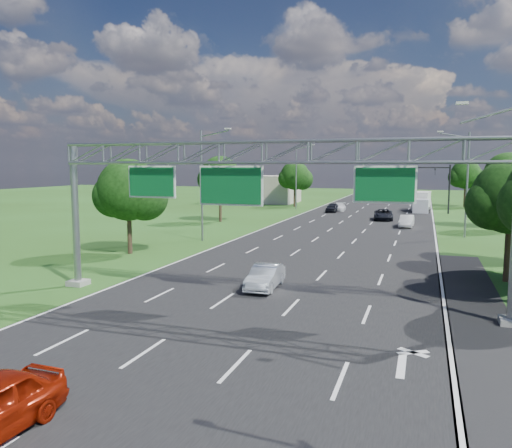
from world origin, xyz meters
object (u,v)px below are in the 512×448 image
at_px(box_truck, 421,202).
at_px(silver_sedan, 265,277).
at_px(sign_gantry, 266,165).
at_px(traffic_signal, 424,177).

bearing_deg(box_truck, silver_sedan, -92.86).
distance_m(sign_gantry, silver_sedan, 6.85).
relative_size(sign_gantry, box_truck, 2.98).
height_order(sign_gantry, box_truck, sign_gantry).
relative_size(traffic_signal, box_truck, 1.55).
height_order(sign_gantry, silver_sedan, sign_gantry).
bearing_deg(traffic_signal, sign_gantry, -97.68).
relative_size(sign_gantry, traffic_signal, 1.92).
distance_m(silver_sedan, box_truck, 53.75).
bearing_deg(sign_gantry, silver_sedan, 107.88).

